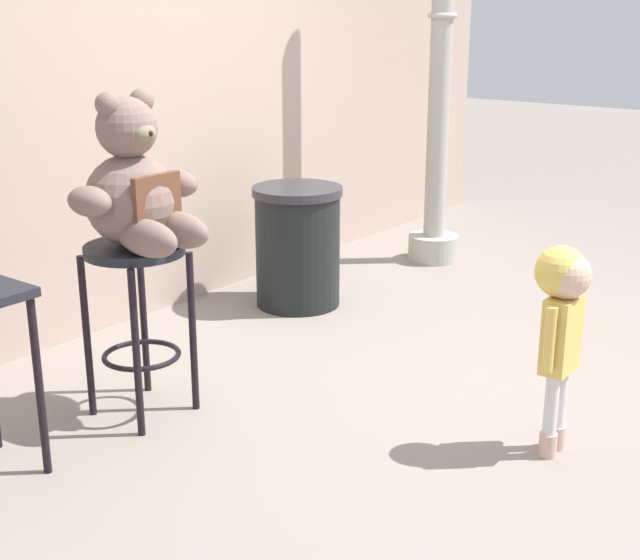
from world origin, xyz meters
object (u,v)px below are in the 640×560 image
child_walking (562,306)px  trash_bin (298,246)px  bar_stool_with_teddy (137,293)px  lamppost (439,96)px  teddy_bear (135,190)px

child_walking → trash_bin: bearing=91.9°
bar_stool_with_teddy → lamppost: bearing=4.6°
child_walking → lamppost: size_ratio=0.30×
bar_stool_with_teddy → teddy_bear: teddy_bear is taller
bar_stool_with_teddy → child_walking: bearing=-64.4°
trash_bin → lamppost: size_ratio=0.25×
bar_stool_with_teddy → trash_bin: 1.62m
trash_bin → lamppost: (1.34, -0.15, 0.78)m
bar_stool_with_teddy → lamppost: (2.90, 0.23, 0.59)m
trash_bin → lamppost: 1.56m
trash_bin → lamppost: bearing=-6.5°
child_walking → bar_stool_with_teddy: bearing=139.6°
bar_stool_with_teddy → teddy_bear: size_ratio=1.20×
bar_stool_with_teddy → child_walking: 1.76m
bar_stool_with_teddy → child_walking: size_ratio=0.89×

